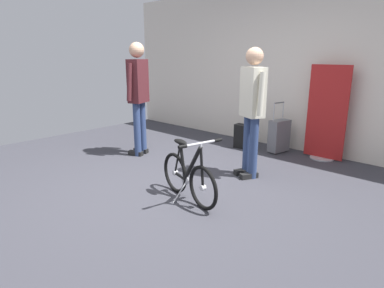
{
  "coord_description": "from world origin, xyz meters",
  "views": [
    {
      "loc": [
        2.72,
        -2.46,
        1.58
      ],
      "look_at": [
        0.14,
        0.3,
        0.55
      ],
      "focal_mm": 30.93,
      "sensor_mm": 36.0,
      "label": 1
    }
  ],
  "objects_px": {
    "folding_bike_foreground": "(188,176)",
    "visitor_near_wall": "(252,105)",
    "visitor_browsing": "(138,92)",
    "rolling_suitcase": "(279,136)",
    "backpack_on_floor": "(243,137)",
    "floor_banner_stand": "(326,119)"
  },
  "relations": [
    {
      "from": "folding_bike_foreground",
      "to": "visitor_near_wall",
      "type": "relative_size",
      "value": 0.61
    },
    {
      "from": "visitor_browsing",
      "to": "rolling_suitcase",
      "type": "bearing_deg",
      "value": 46.18
    },
    {
      "from": "visitor_near_wall",
      "to": "backpack_on_floor",
      "type": "height_order",
      "value": "visitor_near_wall"
    },
    {
      "from": "floor_banner_stand",
      "to": "rolling_suitcase",
      "type": "height_order",
      "value": "floor_banner_stand"
    },
    {
      "from": "floor_banner_stand",
      "to": "backpack_on_floor",
      "type": "height_order",
      "value": "floor_banner_stand"
    },
    {
      "from": "folding_bike_foreground",
      "to": "rolling_suitcase",
      "type": "bearing_deg",
      "value": 94.61
    },
    {
      "from": "visitor_browsing",
      "to": "rolling_suitcase",
      "type": "height_order",
      "value": "visitor_browsing"
    },
    {
      "from": "backpack_on_floor",
      "to": "rolling_suitcase",
      "type": "bearing_deg",
      "value": 19.16
    },
    {
      "from": "floor_banner_stand",
      "to": "visitor_browsing",
      "type": "distance_m",
      "value": 2.9
    },
    {
      "from": "floor_banner_stand",
      "to": "rolling_suitcase",
      "type": "distance_m",
      "value": 0.78
    },
    {
      "from": "visitor_browsing",
      "to": "backpack_on_floor",
      "type": "height_order",
      "value": "visitor_browsing"
    },
    {
      "from": "rolling_suitcase",
      "to": "backpack_on_floor",
      "type": "bearing_deg",
      "value": -160.84
    },
    {
      "from": "visitor_browsing",
      "to": "backpack_on_floor",
      "type": "bearing_deg",
      "value": 55.22
    },
    {
      "from": "folding_bike_foreground",
      "to": "backpack_on_floor",
      "type": "bearing_deg",
      "value": 109.38
    },
    {
      "from": "folding_bike_foreground",
      "to": "visitor_browsing",
      "type": "height_order",
      "value": "visitor_browsing"
    },
    {
      "from": "visitor_near_wall",
      "to": "backpack_on_floor",
      "type": "distance_m",
      "value": 1.55
    },
    {
      "from": "rolling_suitcase",
      "to": "backpack_on_floor",
      "type": "height_order",
      "value": "rolling_suitcase"
    },
    {
      "from": "floor_banner_stand",
      "to": "visitor_browsing",
      "type": "height_order",
      "value": "visitor_browsing"
    },
    {
      "from": "visitor_near_wall",
      "to": "rolling_suitcase",
      "type": "height_order",
      "value": "visitor_near_wall"
    },
    {
      "from": "floor_banner_stand",
      "to": "visitor_near_wall",
      "type": "height_order",
      "value": "visitor_near_wall"
    },
    {
      "from": "floor_banner_stand",
      "to": "folding_bike_foreground",
      "type": "distance_m",
      "value": 2.59
    },
    {
      "from": "visitor_near_wall",
      "to": "visitor_browsing",
      "type": "xyz_separation_m",
      "value": [
        -1.84,
        -0.37,
        0.06
      ]
    }
  ]
}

